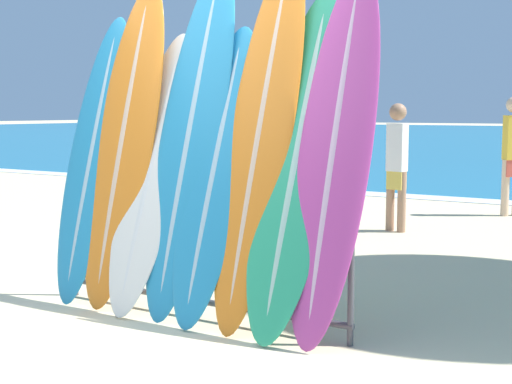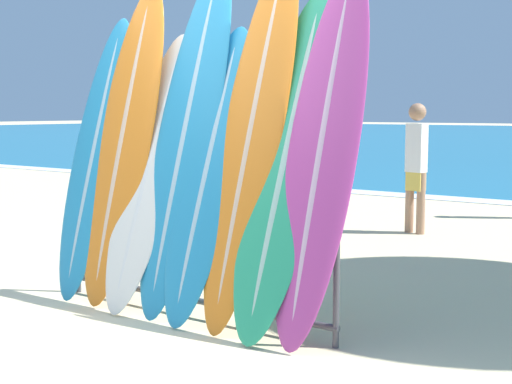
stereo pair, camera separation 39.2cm
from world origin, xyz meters
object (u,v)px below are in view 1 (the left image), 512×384
Objects in this scene: surfboard_slot_3 at (191,135)px; surfboard_slot_1 at (125,141)px; surfboard_rack at (196,257)px; surfboard_slot_2 at (152,170)px; person_mid_beach at (512,151)px; surfboard_slot_0 at (94,157)px; surfboard_slot_6 at (298,159)px; person_near_water at (397,162)px; surfboard_slot_7 at (335,151)px; surfboard_slot_5 at (260,135)px; person_far_left at (284,153)px; surfboard_slot_4 at (216,172)px.

surfboard_slot_1 is at bearing -175.92° from surfboard_slot_3.
surfboard_slot_2 is (-0.42, 0.06, 0.58)m from surfboard_rack.
surfboard_slot_1 is at bearing 35.06° from person_mid_beach.
surfboard_rack is 1.09× the size of surfboard_slot_0.
surfboard_slot_3 is at bearing 178.62° from surfboard_slot_6.
surfboard_slot_7 is at bearing 116.49° from person_near_water.
surfboard_slot_3 reaches higher than surfboard_slot_2.
surfboard_slot_0 is 1.34× the size of person_mid_beach.
surfboard_slot_5 is 1.13× the size of surfboard_slot_6.
surfboard_rack is 3.43m from person_far_left.
person_mid_beach is at bearing 78.40° from surfboard_slot_2.
surfboard_slot_0 reaches higher than surfboard_rack.
surfboard_slot_1 is 1.39× the size of person_far_left.
surfboard_slot_6 is at bearing 48.31° from person_mid_beach.
surfboard_slot_5 reaches higher than person_far_left.
surfboard_slot_5 is at bearing 44.84° from person_far_left.
surfboard_slot_1 is 1.70m from surfboard_slot_7.
surfboard_slot_5 is 6.05m from person_mid_beach.
surfboard_slot_3 is (-0.13, 0.13, 0.83)m from surfboard_rack.
surfboard_slot_1 is at bearing 172.79° from surfboard_rack.
surfboard_slot_4 is 0.88m from surfboard_slot_7.
surfboard_slot_2 is 1.43m from surfboard_slot_7.
surfboard_slot_3 reaches higher than surfboard_slot_0.
surfboard_slot_5 is 1.68× the size of person_near_water.
person_mid_beach is at bearing 165.52° from person_far_left.
surfboard_slot_7 is at bearing -4.03° from surfboard_slot_5.
surfboard_slot_1 is 0.34m from surfboard_slot_2.
surfboard_slot_0 is 3.15m from person_far_left.
surfboard_slot_1 reaches higher than surfboard_slot_7.
person_mid_beach is at bearing 86.29° from surfboard_slot_5.
person_mid_beach is at bearing 91.59° from surfboard_slot_7.
surfboard_slot_3 is 3.24m from person_far_left.
surfboard_slot_2 is (0.57, -0.00, -0.08)m from surfboard_slot_0.
surfboard_slot_6 is (0.73, 0.11, 0.69)m from surfboard_rack.
surfboard_slot_0 is 0.58m from surfboard_slot_2.
surfboard_slot_4 is 1.34× the size of person_near_water.
surfboard_slot_2 is 0.90× the size of surfboard_slot_6.
surfboard_slot_1 is at bearing 177.94° from surfboard_slot_4.
surfboard_slot_1 is at bearing 92.75° from person_near_water.
surfboard_slot_4 is 3.38m from person_far_left.
surfboard_slot_6 reaches higher than surfboard_slot_4.
surfboard_slot_2 is 6.23m from person_mid_beach.
surfboard_slot_0 is 0.90× the size of surfboard_slot_1.
surfboard_slot_2 is at bearing -175.07° from surfboard_slot_5.
surfboard_slot_0 is 0.92× the size of surfboard_slot_7.
person_mid_beach is (0.96, 6.03, -0.38)m from surfboard_slot_3.
person_far_left is at bearing 123.80° from surfboard_slot_7.
surfboard_slot_4 is 0.61m from surfboard_slot_6.
surfboard_slot_4 is at bearing -15.37° from surfboard_slot_3.
surfboard_slot_4 is (1.13, -0.01, -0.07)m from surfboard_slot_0.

